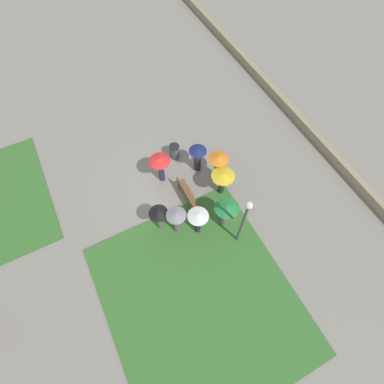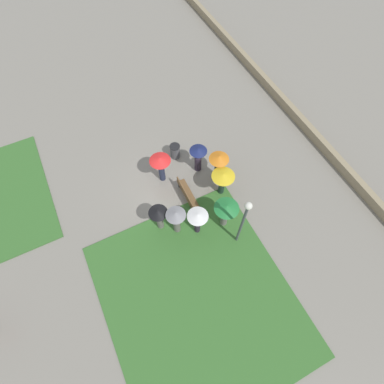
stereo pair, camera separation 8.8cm
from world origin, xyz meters
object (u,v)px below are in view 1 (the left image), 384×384
lamp_post (244,218)px  crowd_person_green (226,210)px  crowd_person_red (160,164)px  trash_bin (174,151)px  crowd_person_black (159,216)px  park_bench (187,194)px  crowd_person_orange (218,163)px  crowd_person_white (198,219)px  crowd_person_grey (177,219)px  crowd_person_yellow (223,178)px  crowd_person_navy (198,156)px

lamp_post → crowd_person_green: size_ratio=2.00×
lamp_post → crowd_person_red: (4.91, 1.81, -1.10)m
trash_bin → crowd_person_black: 4.51m
crowd_person_red → crowd_person_black: bearing=151.8°
park_bench → crowd_person_green: size_ratio=1.00×
crowd_person_red → crowd_person_orange: bearing=-118.0°
crowd_person_white → trash_bin: bearing=59.0°
crowd_person_grey → lamp_post: bearing=165.4°
crowd_person_green → crowd_person_orange: size_ratio=0.98×
crowd_person_grey → crowd_person_orange: bearing=-128.1°
crowd_person_red → crowd_person_green: 4.19m
park_bench → crowd_person_white: 2.09m
crowd_person_red → park_bench: bearing=-162.3°
trash_bin → crowd_person_black: (-3.67, 2.50, 0.77)m
park_bench → crowd_person_grey: crowd_person_grey is taller
lamp_post → crowd_person_orange: lamp_post is taller
trash_bin → crowd_person_orange: (-2.36, -1.43, 0.91)m
lamp_post → crowd_person_orange: size_ratio=1.96×
crowd_person_white → park_bench: bearing=60.3°
crowd_person_yellow → crowd_person_green: bearing=71.7°
crowd_person_black → crowd_person_red: size_ratio=0.93×
crowd_person_black → crowd_person_grey: bearing=174.5°
crowd_person_grey → crowd_person_orange: crowd_person_orange is taller
crowd_person_grey → crowd_person_navy: crowd_person_grey is taller
park_bench → crowd_person_navy: (1.47, -1.38, 0.70)m
crowd_person_navy → crowd_person_black: bearing=-59.1°
lamp_post → crowd_person_green: bearing=7.2°
crowd_person_yellow → crowd_person_grey: (-0.95, 3.02, -0.01)m
crowd_person_green → lamp_post: bearing=-164.3°
crowd_person_navy → crowd_person_green: bearing=-10.1°
park_bench → crowd_person_orange: bearing=-76.4°
lamp_post → crowd_person_navy: size_ratio=2.11×
crowd_person_grey → crowd_person_black: (0.54, 0.66, -0.10)m
crowd_person_white → crowd_person_orange: bearing=24.9°
crowd_person_grey → crowd_person_navy: size_ratio=1.06×
crowd_person_red → crowd_person_navy: (-0.27, -2.04, -0.24)m
crowd_person_white → crowd_person_orange: (2.33, -2.39, -0.00)m
park_bench → crowd_person_red: 2.08m
park_bench → crowd_person_orange: crowd_person_orange is taller
crowd_person_yellow → crowd_person_navy: 1.95m
crowd_person_white → crowd_person_black: (1.02, 1.53, -0.14)m
crowd_person_green → crowd_person_orange: crowd_person_orange is taller
trash_bin → crowd_person_black: bearing=145.7°
crowd_person_black → crowd_person_navy: crowd_person_navy is taller
crowd_person_orange → trash_bin: bearing=83.7°
crowd_person_black → crowd_person_red: (2.58, -1.22, 0.19)m
trash_bin → crowd_person_navy: 1.72m
crowd_person_navy → park_bench: bearing=-47.7°
crowd_person_grey → crowd_person_green: bearing=-175.4°
crowd_person_yellow → crowd_person_navy: crowd_person_navy is taller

